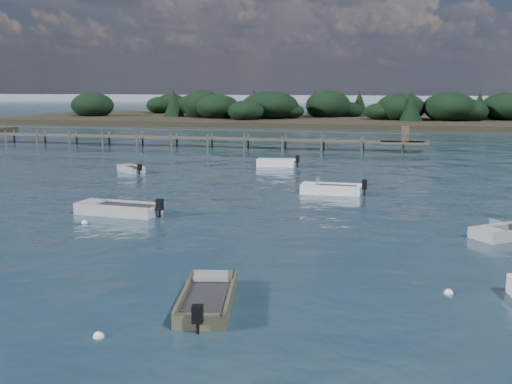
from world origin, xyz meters
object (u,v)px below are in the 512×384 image
(tender_far_grey, at_px, (131,170))
(tender_far_white, at_px, (276,164))
(dinghy_mid_grey, at_px, (118,211))
(dinghy_extra_a, at_px, (331,191))
(dinghy_mid_white_b, at_px, (512,234))
(dinghy_near_olive, at_px, (208,301))
(jetty, at_px, (174,138))

(tender_far_grey, relative_size, tender_far_white, 0.80)
(tender_far_white, xyz_separation_m, dinghy_mid_grey, (-4.17, -22.35, -0.01))
(dinghy_extra_a, xyz_separation_m, dinghy_mid_white_b, (9.75, -9.88, -0.04))
(dinghy_near_olive, bearing_deg, jetty, 112.02)
(tender_far_white, distance_m, jetty, 21.14)
(dinghy_mid_grey, height_order, dinghy_mid_white_b, dinghy_mid_grey)
(dinghy_near_olive, relative_size, jetty, 0.07)
(dinghy_near_olive, xyz_separation_m, dinghy_mid_grey, (-9.32, 12.87, 0.02))
(dinghy_mid_grey, xyz_separation_m, dinghy_mid_white_b, (20.29, -0.45, -0.03))
(dinghy_near_olive, xyz_separation_m, jetty, (-20.23, 50.03, 0.84))
(dinghy_mid_white_b, bearing_deg, dinghy_extra_a, 134.61)
(dinghy_mid_white_b, bearing_deg, tender_far_grey, 148.52)
(dinghy_extra_a, height_order, dinghy_mid_white_b, dinghy_extra_a)
(dinghy_mid_white_b, bearing_deg, tender_far_white, 125.25)
(jetty, bearing_deg, dinghy_extra_a, -52.28)
(jetty, bearing_deg, dinghy_mid_white_b, -50.33)
(tender_far_white, bearing_deg, dinghy_mid_grey, -100.56)
(tender_far_grey, height_order, dinghy_mid_grey, dinghy_mid_grey)
(dinghy_mid_grey, bearing_deg, dinghy_near_olive, -54.08)
(dinghy_mid_grey, xyz_separation_m, jetty, (-10.91, 37.16, 0.81))
(tender_far_grey, height_order, dinghy_near_olive, dinghy_near_olive)
(dinghy_mid_grey, height_order, jetty, jetty)
(dinghy_extra_a, distance_m, dinghy_mid_grey, 14.14)
(tender_far_white, height_order, jetty, jetty)
(dinghy_near_olive, bearing_deg, dinghy_mid_white_b, 48.56)
(jetty, bearing_deg, dinghy_near_olive, -67.98)
(jetty, bearing_deg, dinghy_mid_grey, -73.64)
(dinghy_extra_a, relative_size, tender_far_grey, 1.45)
(dinghy_near_olive, relative_size, dinghy_mid_white_b, 1.16)
(tender_far_grey, distance_m, dinghy_mid_grey, 17.29)
(jetty, bearing_deg, tender_far_grey, -78.42)
(tender_far_grey, xyz_separation_m, dinghy_near_olive, (15.90, -28.86, 0.00))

